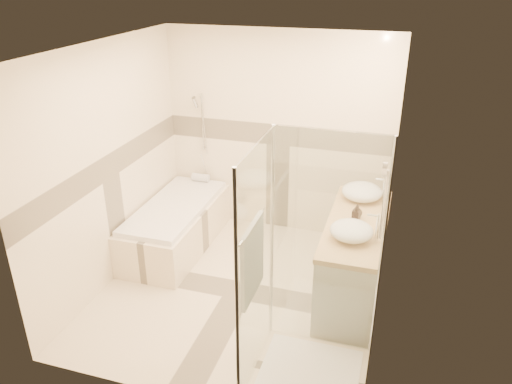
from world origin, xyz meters
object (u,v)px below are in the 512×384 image
(bathtub, at_px, (176,223))
(vanity, at_px, (354,258))
(shower_enclosure, at_px, (299,326))
(vessel_sink_far, at_px, (351,231))
(amenity_bottle_b, at_px, (357,211))
(vessel_sink_near, at_px, (362,192))
(amenity_bottle_a, at_px, (356,213))

(bathtub, bearing_deg, vanity, -9.25)
(shower_enclosure, bearing_deg, vessel_sink_far, 73.45)
(shower_enclosure, xyz_separation_m, vessel_sink_far, (0.27, 0.92, 0.42))
(amenity_bottle_b, bearing_deg, shower_enclosure, -101.31)
(vessel_sink_near, distance_m, vessel_sink_far, 0.88)
(vanity, height_order, shower_enclosure, shower_enclosure)
(shower_enclosure, relative_size, vessel_sink_far, 5.10)
(bathtub, height_order, vanity, vanity)
(shower_enclosure, height_order, vessel_sink_far, shower_enclosure)
(vessel_sink_far, bearing_deg, vessel_sink_near, 90.00)
(amenity_bottle_b, bearing_deg, vessel_sink_far, -90.00)
(bathtub, distance_m, vessel_sink_near, 2.23)
(vanity, distance_m, amenity_bottle_a, 0.50)
(vanity, xyz_separation_m, amenity_bottle_b, (-0.02, 0.09, 0.49))
(vanity, distance_m, amenity_bottle_b, 0.50)
(bathtub, xyz_separation_m, vessel_sink_far, (2.13, -0.70, 0.62))
(vanity, relative_size, amenity_bottle_b, 12.23)
(vanity, xyz_separation_m, shower_enclosure, (-0.29, -1.27, 0.08))
(bathtub, relative_size, amenity_bottle_b, 12.83)
(amenity_bottle_b, bearing_deg, amenity_bottle_a, -90.00)
(bathtub, bearing_deg, amenity_bottle_b, -6.87)
(vanity, bearing_deg, bathtub, 170.75)
(bathtub, height_order, vessel_sink_near, vessel_sink_near)
(bathtub, relative_size, vessel_sink_far, 4.25)
(shower_enclosure, bearing_deg, amenity_bottle_a, 78.15)
(vanity, bearing_deg, amenity_bottle_a, 124.20)
(vessel_sink_far, bearing_deg, shower_enclosure, -106.55)
(vessel_sink_near, bearing_deg, vanity, -87.82)
(vessel_sink_near, relative_size, amenity_bottle_a, 2.83)
(vanity, distance_m, vessel_sink_near, 0.73)
(amenity_bottle_a, relative_size, amenity_bottle_b, 1.14)
(shower_enclosure, distance_m, vessel_sink_near, 1.87)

